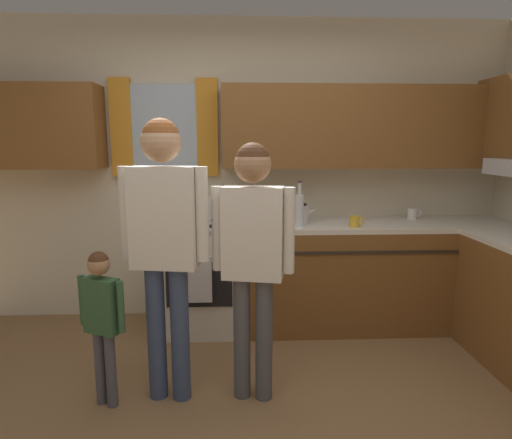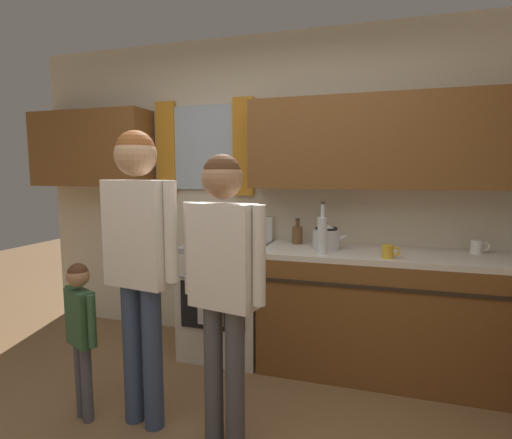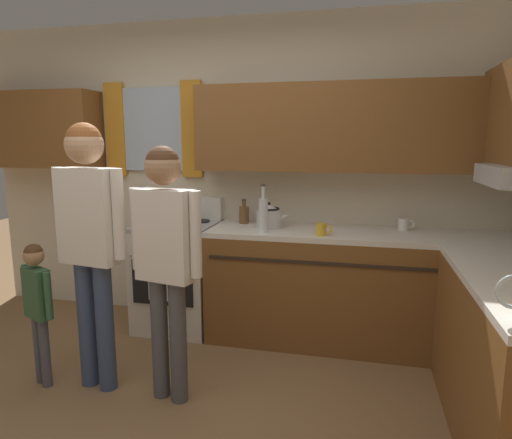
# 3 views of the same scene
# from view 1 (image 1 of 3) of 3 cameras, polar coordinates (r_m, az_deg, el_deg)

# --- Properties ---
(back_wall_unit) EXTENTS (4.60, 0.42, 2.60)m
(back_wall_unit) POSITION_cam_1_polar(r_m,az_deg,el_deg) (3.77, -0.85, 8.59)
(back_wall_unit) COLOR beige
(back_wall_unit) RESTS_ON ground
(kitchen_counter_run) EXTENTS (2.31, 2.09, 0.90)m
(kitchen_counter_run) POSITION_cam_1_polar(r_m,az_deg,el_deg) (3.61, 22.75, -8.49)
(kitchen_counter_run) COLOR brown
(kitchen_counter_run) RESTS_ON ground
(stove_oven) EXTENTS (0.63, 0.67, 1.10)m
(stove_oven) POSITION_cam_1_polar(r_m,az_deg,el_deg) (3.67, -7.13, -7.18)
(stove_oven) COLOR silver
(stove_oven) RESTS_ON ground
(bottle_tall_clear) EXTENTS (0.07, 0.07, 0.37)m
(bottle_tall_clear) POSITION_cam_1_polar(r_m,az_deg,el_deg) (3.38, 5.77, 1.33)
(bottle_tall_clear) COLOR silver
(bottle_tall_clear) RESTS_ON kitchen_counter_run
(bottle_squat_brown) EXTENTS (0.08, 0.08, 0.21)m
(bottle_squat_brown) POSITION_cam_1_polar(r_m,az_deg,el_deg) (3.70, 1.33, 1.13)
(bottle_squat_brown) COLOR brown
(bottle_squat_brown) RESTS_ON kitchen_counter_run
(mug_ceramic_white) EXTENTS (0.13, 0.08, 0.09)m
(mug_ceramic_white) POSITION_cam_1_polar(r_m,az_deg,el_deg) (3.99, 20.11, 0.76)
(mug_ceramic_white) COLOR white
(mug_ceramic_white) RESTS_ON kitchen_counter_run
(mug_mustard_yellow) EXTENTS (0.12, 0.08, 0.09)m
(mug_mustard_yellow) POSITION_cam_1_polar(r_m,az_deg,el_deg) (3.47, 13.03, -0.25)
(mug_mustard_yellow) COLOR gold
(mug_mustard_yellow) RESTS_ON kitchen_counter_run
(stovetop_kettle) EXTENTS (0.27, 0.20, 0.21)m
(stovetop_kettle) POSITION_cam_1_polar(r_m,az_deg,el_deg) (3.58, 5.45, 1.07)
(stovetop_kettle) COLOR silver
(stovetop_kettle) RESTS_ON kitchen_counter_run
(adult_holding_child) EXTENTS (0.52, 0.23, 1.69)m
(adult_holding_child) POSITION_cam_1_polar(r_m,az_deg,el_deg) (2.54, -12.11, -1.18)
(adult_holding_child) COLOR #38476B
(adult_holding_child) RESTS_ON ground
(adult_in_plaid) EXTENTS (0.48, 0.22, 1.56)m
(adult_in_plaid) POSITION_cam_1_polar(r_m,az_deg,el_deg) (2.50, -0.43, -3.13)
(adult_in_plaid) COLOR #4C4C51
(adult_in_plaid) RESTS_ON ground
(small_child) EXTENTS (0.30, 0.17, 0.95)m
(small_child) POSITION_cam_1_polar(r_m,az_deg,el_deg) (2.70, -19.84, -11.37)
(small_child) COLOR #4C4C56
(small_child) RESTS_ON ground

